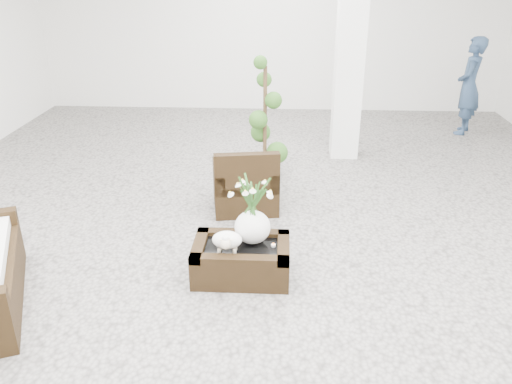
{
  "coord_description": "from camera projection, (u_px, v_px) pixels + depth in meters",
  "views": [
    {
      "loc": [
        0.25,
        -4.89,
        2.75
      ],
      "look_at": [
        0.0,
        -0.1,
        0.62
      ],
      "focal_mm": 36.48,
      "sensor_mm": 36.0,
      "label": 1
    }
  ],
  "objects": [
    {
      "name": "ground",
      "position": [
        256.0,
        241.0,
        5.59
      ],
      "size": [
        11.0,
        11.0,
        0.0
      ],
      "primitive_type": "plane",
      "color": "gray",
      "rests_on": "ground"
    },
    {
      "name": "column",
      "position": [
        351.0,
        39.0,
        7.38
      ],
      "size": [
        0.4,
        0.4,
        3.5
      ],
      "primitive_type": "cube",
      "color": "white",
      "rests_on": "ground"
    },
    {
      "name": "coffee_table",
      "position": [
        241.0,
        261.0,
        4.92
      ],
      "size": [
        0.9,
        0.6,
        0.31
      ],
      "primitive_type": "cube",
      "color": "black",
      "rests_on": "ground"
    },
    {
      "name": "sheep_figurine",
      "position": [
        227.0,
        242.0,
        4.73
      ],
      "size": [
        0.28,
        0.23,
        0.21
      ],
      "primitive_type": "ellipsoid",
      "color": "white",
      "rests_on": "coffee_table"
    },
    {
      "name": "planter_narcissus",
      "position": [
        252.0,
        204.0,
        4.78
      ],
      "size": [
        0.44,
        0.44,
        0.8
      ],
      "primitive_type": null,
      "color": "white",
      "rests_on": "coffee_table"
    },
    {
      "name": "tealight",
      "position": [
        273.0,
        245.0,
        4.85
      ],
      "size": [
        0.04,
        0.04,
        0.03
      ],
      "primitive_type": "cylinder",
      "color": "white",
      "rests_on": "coffee_table"
    },
    {
      "name": "armchair",
      "position": [
        245.0,
        177.0,
        6.22
      ],
      "size": [
        0.85,
        0.82,
        0.79
      ],
      "primitive_type": "cube",
      "rotation": [
        0.0,
        0.0,
        3.3
      ],
      "color": "black",
      "rests_on": "ground"
    },
    {
      "name": "topiary",
      "position": [
        265.0,
        119.0,
        7.02
      ],
      "size": [
        0.43,
        0.43,
        1.62
      ],
      "primitive_type": null,
      "color": "#29511A",
      "rests_on": "ground"
    },
    {
      "name": "shopper",
      "position": [
        469.0,
        86.0,
        8.8
      ],
      "size": [
        0.61,
        0.71,
        1.64
      ],
      "primitive_type": "imported",
      "rotation": [
        0.0,
        0.0,
        -2.01
      ],
      "color": "navy",
      "rests_on": "ground"
    }
  ]
}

